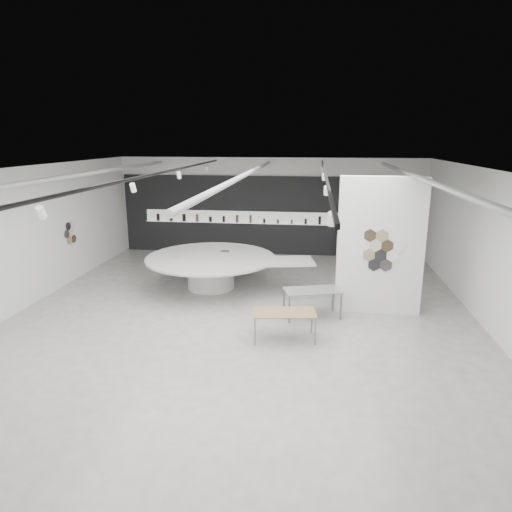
# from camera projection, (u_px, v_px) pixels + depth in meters

# --- Properties ---
(room) EXTENTS (12.02, 14.02, 3.82)m
(room) POSITION_uv_depth(u_px,v_px,m) (237.00, 240.00, 11.27)
(room) COLOR #ABA8A1
(room) RESTS_ON ground
(back_wall_display) EXTENTS (11.80, 0.27, 3.10)m
(back_wall_display) POSITION_uv_depth(u_px,v_px,m) (267.00, 216.00, 18.05)
(back_wall_display) COLOR black
(back_wall_display) RESTS_ON ground
(partition_column) EXTENTS (2.20, 0.38, 3.60)m
(partition_column) POSITION_uv_depth(u_px,v_px,m) (380.00, 246.00, 11.85)
(partition_column) COLOR white
(partition_column) RESTS_ON ground
(display_island) EXTENTS (5.53, 4.61, 1.01)m
(display_island) POSITION_uv_depth(u_px,v_px,m) (213.00, 268.00, 14.04)
(display_island) COLOR white
(display_island) RESTS_ON ground
(sample_table_wood) EXTENTS (1.51, 0.90, 0.67)m
(sample_table_wood) POSITION_uv_depth(u_px,v_px,m) (284.00, 314.00, 10.44)
(sample_table_wood) COLOR #9A794F
(sample_table_wood) RESTS_ON ground
(sample_table_stone) EXTENTS (1.57, 1.09, 0.74)m
(sample_table_stone) POSITION_uv_depth(u_px,v_px,m) (312.00, 292.00, 11.75)
(sample_table_stone) COLOR gray
(sample_table_stone) RESTS_ON ground
(kitchen_counter) EXTENTS (1.62, 0.74, 1.24)m
(kitchen_counter) POSITION_uv_depth(u_px,v_px,m) (357.00, 248.00, 17.50)
(kitchen_counter) COLOR white
(kitchen_counter) RESTS_ON ground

